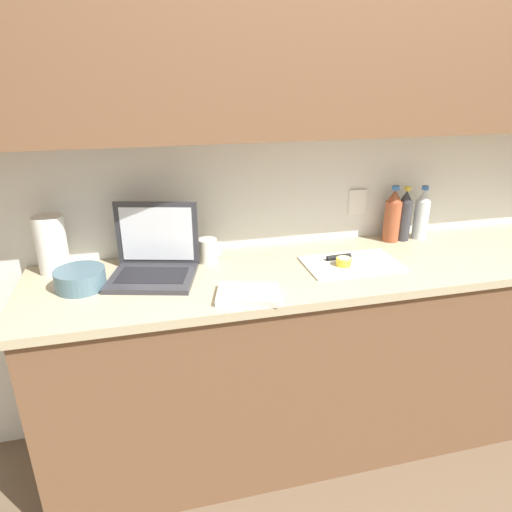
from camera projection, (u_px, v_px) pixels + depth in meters
ground_plane at (328, 429)px, 2.28m from camera, size 12.00×12.00×0.00m
wall_back at (329, 97)px, 1.89m from camera, size 5.20×0.38×2.60m
counter_unit at (338, 351)px, 2.11m from camera, size 2.58×0.60×0.90m
laptop at (154, 259)px, 1.82m from camera, size 0.39×0.35×0.28m
cutting_board at (352, 264)px, 1.93m from camera, size 0.40×0.25×0.01m
knife at (347, 256)px, 1.97m from camera, size 0.29×0.05×0.02m
lemon_half_cut at (343, 262)px, 1.90m from camera, size 0.06×0.06×0.03m
bottle_green_soda at (422, 215)px, 2.20m from camera, size 0.07×0.07×0.26m
bottle_oil_tall at (404, 216)px, 2.18m from camera, size 0.07×0.07×0.26m
bottle_water_clear at (392, 216)px, 2.16m from camera, size 0.08×0.08×0.27m
measuring_cup at (208, 250)px, 1.95m from camera, size 0.10×0.08×0.10m
bowl_white at (80, 279)px, 1.71m from camera, size 0.19×0.19×0.07m
paper_towel_roll at (51, 245)px, 1.82m from camera, size 0.12×0.12×0.23m
dish_towel at (248, 294)px, 1.65m from camera, size 0.25×0.21×0.02m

